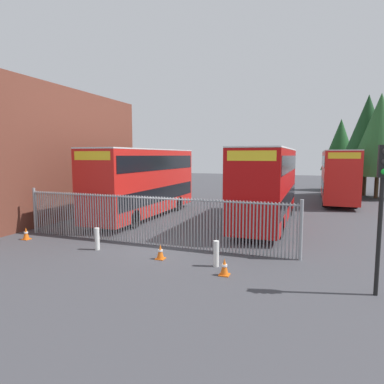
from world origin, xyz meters
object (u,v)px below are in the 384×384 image
Objects in this scene: double_decker_bus_behind_fence_left at (145,180)px; traffic_cone_by_gate at (160,252)px; bollard_near_left at (97,239)px; traffic_light_kerbside at (382,192)px; traffic_cone_near_kerb at (224,267)px; double_decker_bus_near_gate at (267,183)px; bollard_center_front at (216,254)px; traffic_cone_mid_forecourt at (26,234)px; double_decker_bus_behind_fence_right at (338,174)px.

double_decker_bus_behind_fence_left reaches higher than traffic_cone_by_gate.
bollard_near_left is 0.22× the size of traffic_light_kerbside.
double_decker_bus_near_gate is at bearing 89.17° from traffic_cone_near_kerb.
traffic_cone_near_kerb is at bearing -10.52° from bollard_near_left.
bollard_near_left is at bearing 175.56° from traffic_cone_by_gate.
bollard_center_front is at bearing -1.90° from traffic_cone_by_gate.
traffic_light_kerbside is (4.50, -0.05, 2.70)m from traffic_cone_near_kerb.
bollard_center_front is at bearing -3.55° from traffic_cone_mid_forecourt.
bollard_center_front is 0.22× the size of traffic_light_kerbside.
bollard_center_front is (7.15, -7.92, -1.95)m from double_decker_bus_behind_fence_left.
traffic_cone_by_gate is 0.14× the size of traffic_light_kerbside.
traffic_cone_near_kerb is at bearing -48.62° from double_decker_bus_behind_fence_left.
double_decker_bus_near_gate reaches higher than traffic_cone_mid_forecourt.
traffic_cone_mid_forecourt is 1.00× the size of traffic_cone_near_kerb.
double_decker_bus_near_gate is at bearing 37.44° from traffic_cone_mid_forecourt.
traffic_cone_mid_forecourt is 14.96m from traffic_light_kerbside.
double_decker_bus_near_gate is 8.71m from bollard_center_front.
bollard_near_left is at bearing -76.78° from double_decker_bus_behind_fence_left.
traffic_light_kerbside is (7.29, -0.90, 2.70)m from traffic_cone_by_gate.
bollard_near_left is at bearing -118.15° from double_decker_bus_behind_fence_right.
traffic_cone_by_gate is (-7.41, -19.87, -2.13)m from double_decker_bus_behind_fence_right.
traffic_cone_by_gate is at bearing -58.13° from double_decker_bus_behind_fence_left.
double_decker_bus_behind_fence_left is at bearing 144.29° from traffic_light_kerbside.
double_decker_bus_near_gate reaches higher than traffic_cone_by_gate.
traffic_cone_near_kerb is (0.51, -0.78, -0.19)m from bollard_center_front.
double_decker_bus_behind_fence_right is 20.69m from bollard_center_front.
traffic_light_kerbside is at bearing -6.26° from bollard_near_left.
double_decker_bus_behind_fence_right is 18.32× the size of traffic_cone_mid_forecourt.
bollard_center_front reaches higher than traffic_cone_by_gate.
double_decker_bus_behind_fence_right is 24.43m from traffic_cone_mid_forecourt.
double_decker_bus_near_gate is at bearing 85.63° from bollard_center_front.
bollard_near_left reaches higher than traffic_cone_by_gate.
double_decker_bus_behind_fence_left is 18.32× the size of traffic_cone_mid_forecourt.
traffic_cone_mid_forecourt is at bearing 175.95° from traffic_cone_by_gate.
double_decker_bus_behind_fence_left is (-7.80, -0.54, 0.00)m from double_decker_bus_near_gate.
double_decker_bus_behind_fence_left reaches higher than traffic_cone_near_kerb.
traffic_cone_by_gate is at bearing 163.01° from traffic_cone_near_kerb.
double_decker_bus_near_gate is at bearing 3.99° from double_decker_bus_behind_fence_left.
traffic_cone_near_kerb is (7.66, -8.70, -2.13)m from double_decker_bus_behind_fence_left.
double_decker_bus_behind_fence_left is 8.05m from bollard_near_left.
double_decker_bus_behind_fence_left is 10.85m from bollard_center_front.
traffic_cone_mid_forecourt is (-4.27, 0.28, -0.19)m from bollard_near_left.
double_decker_bus_behind_fence_left reaches higher than traffic_cone_mid_forecourt.
double_decker_bus_near_gate reaches higher than bollard_near_left.
traffic_light_kerbside is at bearing -0.61° from traffic_cone_near_kerb.
double_decker_bus_near_gate is at bearing 70.82° from traffic_cone_by_gate.
traffic_light_kerbside is at bearing -5.54° from traffic_cone_mid_forecourt.
double_decker_bus_near_gate is 9.48m from traffic_cone_near_kerb.
traffic_light_kerbside is (14.65, -1.42, 2.70)m from traffic_cone_mid_forecourt.
traffic_cone_mid_forecourt is at bearing 174.46° from traffic_light_kerbside.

